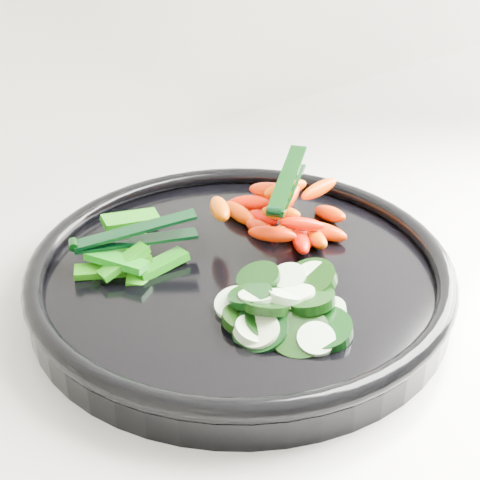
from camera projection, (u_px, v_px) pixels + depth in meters
counter at (366, 452)px, 1.04m from camera, size 2.02×0.62×0.93m
veggie_tray at (240, 273)px, 0.60m from camera, size 0.46×0.46×0.04m
cucumber_pile at (279, 311)px, 0.53m from camera, size 0.13×0.13×0.04m
carrot_pile at (282, 215)px, 0.64m from camera, size 0.14×0.14×0.05m
pepper_pile at (129, 255)px, 0.60m from camera, size 0.11×0.10×0.03m
tong_carrot at (287, 185)px, 0.63m from camera, size 0.10×0.08×0.02m
tong_pepper at (132, 236)px, 0.59m from camera, size 0.11×0.06×0.02m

